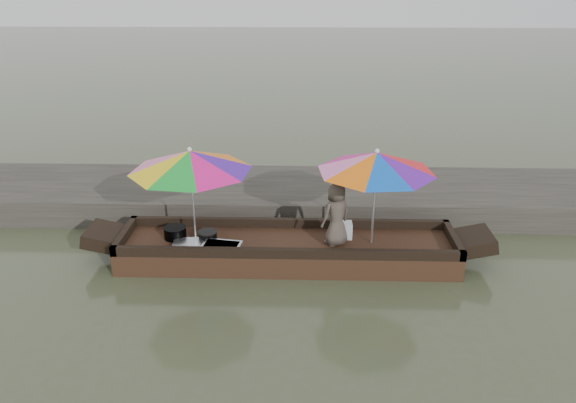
{
  "coord_description": "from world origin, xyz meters",
  "views": [
    {
      "loc": [
        0.24,
        -8.02,
        4.36
      ],
      "look_at": [
        0.0,
        0.1,
        1.0
      ],
      "focal_mm": 35.0,
      "sensor_mm": 36.0,
      "label": 1
    }
  ],
  "objects_px": {
    "supply_bag": "(343,230)",
    "charcoal_grill": "(208,236)",
    "umbrella_stern": "(374,197)",
    "vendor": "(336,214)",
    "boat_hull": "(288,251)",
    "umbrella_bow": "(193,195)",
    "tray_scallop": "(192,245)",
    "tray_crayfish": "(221,248)",
    "cooking_pot": "(175,233)"
  },
  "relations": [
    {
      "from": "boat_hull",
      "to": "charcoal_grill",
      "type": "height_order",
      "value": "charcoal_grill"
    },
    {
      "from": "umbrella_stern",
      "to": "vendor",
      "type": "bearing_deg",
      "value": -174.03
    },
    {
      "from": "tray_scallop",
      "to": "supply_bag",
      "type": "distance_m",
      "value": 2.42
    },
    {
      "from": "tray_crayfish",
      "to": "charcoal_grill",
      "type": "height_order",
      "value": "charcoal_grill"
    },
    {
      "from": "charcoal_grill",
      "to": "umbrella_bow",
      "type": "relative_size",
      "value": 0.15
    },
    {
      "from": "charcoal_grill",
      "to": "boat_hull",
      "type": "bearing_deg",
      "value": -0.72
    },
    {
      "from": "charcoal_grill",
      "to": "vendor",
      "type": "xyz_separation_m",
      "value": [
        2.04,
        -0.08,
        0.44
      ]
    },
    {
      "from": "cooking_pot",
      "to": "supply_bag",
      "type": "bearing_deg",
      "value": 2.21
    },
    {
      "from": "tray_crayfish",
      "to": "charcoal_grill",
      "type": "relative_size",
      "value": 2.04
    },
    {
      "from": "vendor",
      "to": "umbrella_bow",
      "type": "xyz_separation_m",
      "value": [
        -2.23,
        0.06,
        0.26
      ]
    },
    {
      "from": "charcoal_grill",
      "to": "tray_crayfish",
      "type": "bearing_deg",
      "value": -52.8
    },
    {
      "from": "tray_scallop",
      "to": "vendor",
      "type": "height_order",
      "value": "vendor"
    },
    {
      "from": "tray_scallop",
      "to": "charcoal_grill",
      "type": "relative_size",
      "value": 2.04
    },
    {
      "from": "tray_crayfish",
      "to": "vendor",
      "type": "relative_size",
      "value": 0.58
    },
    {
      "from": "supply_bag",
      "to": "umbrella_stern",
      "type": "relative_size",
      "value": 0.15
    },
    {
      "from": "tray_scallop",
      "to": "umbrella_stern",
      "type": "distance_m",
      "value": 2.94
    },
    {
      "from": "cooking_pot",
      "to": "supply_bag",
      "type": "relative_size",
      "value": 1.27
    },
    {
      "from": "supply_bag",
      "to": "tray_scallop",
      "type": "bearing_deg",
      "value": -170.63
    },
    {
      "from": "umbrella_stern",
      "to": "boat_hull",
      "type": "bearing_deg",
      "value": 180.0
    },
    {
      "from": "cooking_pot",
      "to": "boat_hull",
      "type": "bearing_deg",
      "value": -2.36
    },
    {
      "from": "charcoal_grill",
      "to": "tray_scallop",
      "type": "bearing_deg",
      "value": -133.02
    },
    {
      "from": "cooking_pot",
      "to": "umbrella_stern",
      "type": "distance_m",
      "value": 3.23
    },
    {
      "from": "boat_hull",
      "to": "tray_crayfish",
      "type": "relative_size",
      "value": 9.0
    },
    {
      "from": "charcoal_grill",
      "to": "supply_bag",
      "type": "xyz_separation_m",
      "value": [
        2.17,
        0.16,
        0.06
      ]
    },
    {
      "from": "supply_bag",
      "to": "vendor",
      "type": "bearing_deg",
      "value": -119.32
    },
    {
      "from": "umbrella_bow",
      "to": "umbrella_stern",
      "type": "distance_m",
      "value": 2.81
    },
    {
      "from": "charcoal_grill",
      "to": "umbrella_bow",
      "type": "xyz_separation_m",
      "value": [
        -0.19,
        -0.02,
        0.71
      ]
    },
    {
      "from": "vendor",
      "to": "umbrella_stern",
      "type": "height_order",
      "value": "umbrella_stern"
    },
    {
      "from": "cooking_pot",
      "to": "umbrella_stern",
      "type": "xyz_separation_m",
      "value": [
        3.15,
        -0.07,
        0.68
      ]
    },
    {
      "from": "supply_bag",
      "to": "umbrella_bow",
      "type": "relative_size",
      "value": 0.15
    },
    {
      "from": "vendor",
      "to": "umbrella_bow",
      "type": "height_order",
      "value": "umbrella_bow"
    },
    {
      "from": "tray_crayfish",
      "to": "tray_scallop",
      "type": "distance_m",
      "value": 0.49
    },
    {
      "from": "tray_crayfish",
      "to": "tray_scallop",
      "type": "bearing_deg",
      "value": 166.48
    },
    {
      "from": "tray_crayfish",
      "to": "vendor",
      "type": "distance_m",
      "value": 1.86
    },
    {
      "from": "vendor",
      "to": "umbrella_stern",
      "type": "distance_m",
      "value": 0.64
    },
    {
      "from": "boat_hull",
      "to": "charcoal_grill",
      "type": "bearing_deg",
      "value": 179.28
    },
    {
      "from": "boat_hull",
      "to": "umbrella_bow",
      "type": "xyz_separation_m",
      "value": [
        -1.48,
        0.0,
        0.95
      ]
    },
    {
      "from": "supply_bag",
      "to": "charcoal_grill",
      "type": "bearing_deg",
      "value": -175.7
    },
    {
      "from": "boat_hull",
      "to": "vendor",
      "type": "height_order",
      "value": "vendor"
    },
    {
      "from": "boat_hull",
      "to": "umbrella_bow",
      "type": "relative_size",
      "value": 2.82
    },
    {
      "from": "tray_crayfish",
      "to": "charcoal_grill",
      "type": "bearing_deg",
      "value": 127.2
    },
    {
      "from": "tray_scallop",
      "to": "vendor",
      "type": "distance_m",
      "value": 2.31
    },
    {
      "from": "supply_bag",
      "to": "cooking_pot",
      "type": "bearing_deg",
      "value": -177.79
    },
    {
      "from": "boat_hull",
      "to": "tray_scallop",
      "type": "bearing_deg",
      "value": -171.85
    },
    {
      "from": "charcoal_grill",
      "to": "supply_bag",
      "type": "height_order",
      "value": "supply_bag"
    },
    {
      "from": "tray_crayfish",
      "to": "supply_bag",
      "type": "relative_size",
      "value": 2.12
    },
    {
      "from": "cooking_pot",
      "to": "supply_bag",
      "type": "xyz_separation_m",
      "value": [
        2.71,
        0.1,
        0.04
      ]
    },
    {
      "from": "supply_bag",
      "to": "vendor",
      "type": "relative_size",
      "value": 0.27
    },
    {
      "from": "boat_hull",
      "to": "supply_bag",
      "type": "xyz_separation_m",
      "value": [
        0.89,
        0.18,
        0.3
      ]
    },
    {
      "from": "boat_hull",
      "to": "cooking_pot",
      "type": "height_order",
      "value": "cooking_pot"
    }
  ]
}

